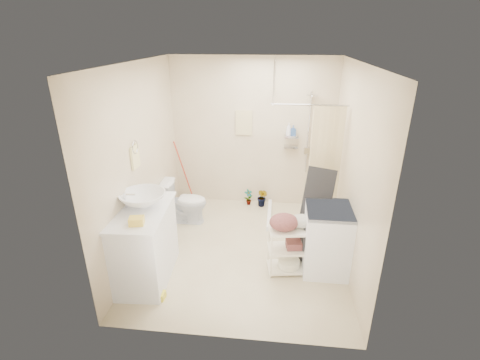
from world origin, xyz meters
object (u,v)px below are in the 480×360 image
object	(u,v)px
vanity	(145,244)
toilet	(185,201)
laundry_rack	(290,246)
washing_machine	(328,239)

from	to	relation	value
vanity	toilet	distance (m)	1.47
toilet	laundry_rack	bearing A→B (deg)	-125.20
washing_machine	laundry_rack	bearing A→B (deg)	-167.80
vanity	washing_machine	bearing A→B (deg)	6.93
toilet	laundry_rack	world-z (taller)	laundry_rack
toilet	laundry_rack	distance (m)	2.04
toilet	washing_machine	world-z (taller)	washing_machine
vanity	toilet	size ratio (longest dim) A/B	1.51
vanity	toilet	bearing A→B (deg)	81.86
vanity	washing_machine	world-z (taller)	vanity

